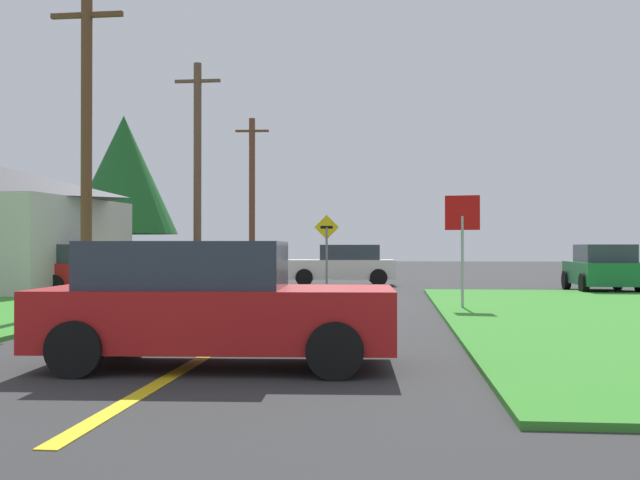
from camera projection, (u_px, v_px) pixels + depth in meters
The scene contains 12 objects.
ground_plane at pixel (295, 304), 20.74m from camera, with size 120.00×120.00×0.00m, color #303030.
lane_stripe_center at pixel (235, 339), 12.78m from camera, with size 0.20×14.00×0.01m, color yellow.
stop_sign at pixel (462, 228), 18.55m from camera, with size 0.83×0.18×2.79m.
car_behind_on_main_road at pixel (210, 304), 9.91m from camera, with size 4.62×2.25×1.62m.
parked_car_near_building at pixel (102, 270), 24.41m from camera, with size 3.83×2.02×1.62m.
car_approaching_junction at pixel (343, 265), 30.74m from camera, with size 4.40×2.28×1.62m.
car_on_crossroad at pixel (602, 268), 26.16m from camera, with size 2.03×3.86×1.62m.
utility_pole_near at pixel (86, 144), 18.41m from camera, with size 1.80×0.27×7.75m.
utility_pole_mid at pixel (197, 172), 29.74m from camera, with size 1.80×0.30×8.69m.
utility_pole_far at pixel (252, 195), 41.05m from camera, with size 1.80×0.33×8.43m.
direction_sign at pixel (327, 243), 27.89m from camera, with size 0.90×0.12×2.71m.
oak_tree_left at pixel (124, 175), 31.89m from camera, with size 4.49×4.49×7.02m.
Camera 1 is at (2.63, -20.60, 1.55)m, focal length 43.01 mm.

